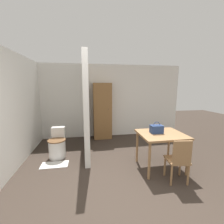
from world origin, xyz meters
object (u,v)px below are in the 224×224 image
object	(u,v)px
toilet	(57,146)
wooden_chair	(179,159)
wooden_cabinet	(102,111)
dining_table	(161,138)
handbag	(156,129)

from	to	relation	value
toilet	wooden_chair	bearing A→B (deg)	-31.57
toilet	wooden_cabinet	bearing A→B (deg)	43.68
toilet	dining_table	bearing A→B (deg)	-22.14
dining_table	wooden_chair	xyz separation A→B (m)	(0.08, -0.53, -0.23)
dining_table	handbag	bearing A→B (deg)	153.60
handbag	wooden_chair	bearing A→B (deg)	-73.25
wooden_chair	wooden_cabinet	bearing A→B (deg)	119.94
toilet	handbag	xyz separation A→B (m)	(2.20, -0.89, 0.58)
dining_table	handbag	distance (m)	0.21
wooden_chair	wooden_cabinet	world-z (taller)	wooden_cabinet
wooden_chair	wooden_cabinet	xyz separation A→B (m)	(-1.10, 2.67, 0.48)
dining_table	toilet	xyz separation A→B (m)	(-2.29, 0.93, -0.39)
dining_table	wooden_chair	world-z (taller)	wooden_chair
toilet	handbag	bearing A→B (deg)	-21.95
handbag	wooden_cabinet	xyz separation A→B (m)	(-0.93, 2.10, 0.07)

